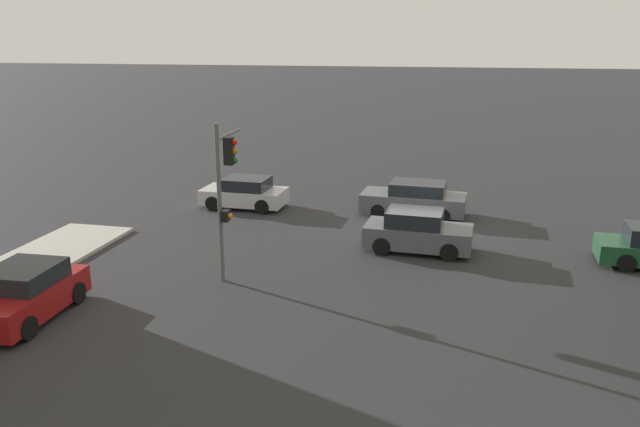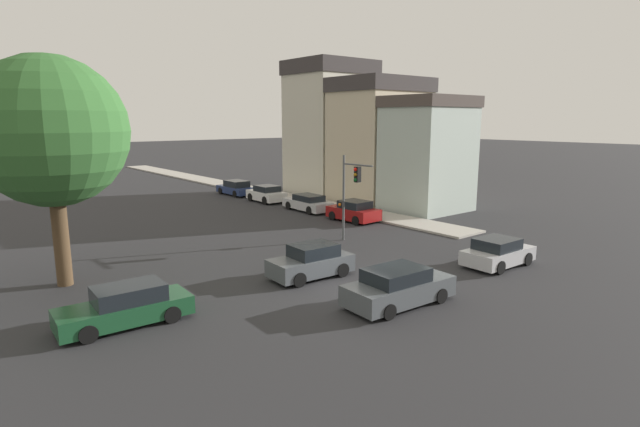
% 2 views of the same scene
% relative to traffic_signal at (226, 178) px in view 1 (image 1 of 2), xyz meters
% --- Properties ---
extents(ground_plane, '(300.00, 300.00, 0.00)m').
position_rel_traffic_signal_xyz_m(ground_plane, '(-5.72, -6.32, -3.30)').
color(ground_plane, '#28282B').
extents(traffic_signal, '(0.62, 2.42, 5.13)m').
position_rel_traffic_signal_xyz_m(traffic_signal, '(0.00, 0.00, 0.00)').
color(traffic_signal, '#515456').
rests_on(traffic_signal, ground_plane).
extents(crossing_car_1, '(3.98, 2.03, 1.55)m').
position_rel_traffic_signal_xyz_m(crossing_car_1, '(-5.92, -3.87, -2.58)').
color(crossing_car_1, '#4C5156').
rests_on(crossing_car_1, ground_plane).
extents(crossing_car_2, '(4.67, 2.21, 1.50)m').
position_rel_traffic_signal_xyz_m(crossing_car_2, '(-5.43, -8.76, -2.59)').
color(crossing_car_2, '#4C5156').
rests_on(crossing_car_2, ground_plane).
extents(crossing_car_3, '(3.90, 2.06, 1.41)m').
position_rel_traffic_signal_xyz_m(crossing_car_3, '(2.37, -8.32, -2.63)').
color(crossing_car_3, '#B7B7BC').
rests_on(crossing_car_3, ground_plane).
extents(parked_car_0, '(2.16, 3.88, 1.49)m').
position_rel_traffic_signal_xyz_m(parked_car_0, '(4.46, 4.38, -2.60)').
color(parked_car_0, maroon).
rests_on(parked_car_0, ground_plane).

